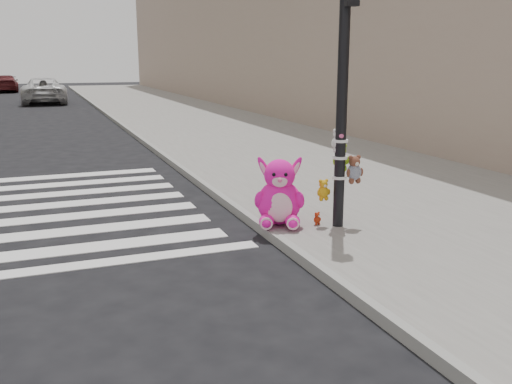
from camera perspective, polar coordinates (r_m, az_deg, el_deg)
name	(u,v)px	position (r m, az deg, el deg)	size (l,w,h in m)	color
ground	(207,307)	(6.31, -4.91, -11.40)	(120.00, 120.00, 0.00)	black
sidewalk_near	(274,146)	(17.04, 1.77, 4.63)	(7.00, 80.00, 0.14)	slate
curb_edge	(159,153)	(16.03, -9.70, 3.89)	(0.12, 80.00, 0.15)	gray
bld_near	(299,6)	(28.33, 4.35, 18.03)	(5.00, 60.00, 10.00)	gray
signal_pole	(343,118)	(8.49, 8.65, 7.33)	(0.68, 0.50, 4.00)	black
pink_bunny	(279,197)	(8.63, 2.35, -0.48)	(0.89, 0.96, 1.07)	#FF15A6
red_teddy	(317,218)	(8.75, 6.13, -2.64)	(0.14, 0.10, 0.20)	#AD2C11
car_white_near	(44,91)	(36.53, -20.46, 9.49)	(2.47, 5.36, 1.49)	silver
car_maroon_near	(6,84)	(49.92, -23.74, 9.90)	(1.83, 4.51, 1.31)	#56181B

